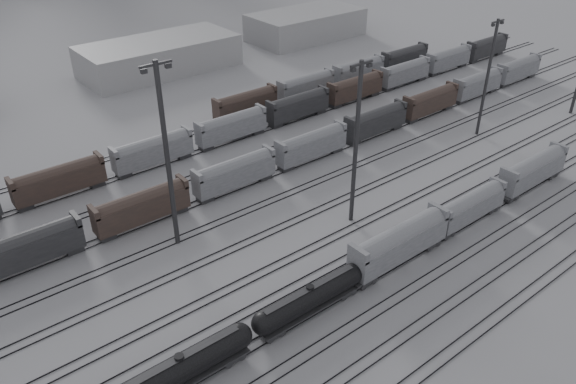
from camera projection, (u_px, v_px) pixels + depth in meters
ground at (415, 259)px, 79.27m from camera, size 900.00×900.00×0.00m
tracks at (332, 206)px, 90.93m from camera, size 220.00×71.50×0.16m
tank_car_a at (181, 369)px, 58.97m from camera, size 17.84×2.97×4.41m
tank_car_b at (310, 298)px, 68.58m from camera, size 17.01×2.84×4.20m
hopper_car_a at (399, 241)px, 76.52m from camera, size 16.77×3.33×6.00m
hopper_car_b at (470, 205)px, 85.46m from camera, size 14.17×2.82×5.07m
hopper_car_c at (533, 169)px, 94.52m from camera, size 15.86×3.15×5.67m
light_mast_b at (167, 154)px, 75.06m from camera, size 4.41×0.70×27.53m
light_mast_c at (356, 141)px, 80.76m from camera, size 4.09×0.65×25.57m
light_mast_d at (488, 76)px, 108.34m from camera, size 3.71×0.59×23.19m
bg_string_near at (311, 146)px, 103.50m from camera, size 151.00×3.00×5.60m
bg_string_mid at (298, 107)px, 119.55m from camera, size 151.00×3.00×5.60m
bg_string_far at (333, 79)px, 134.27m from camera, size 66.00×3.00×5.60m
warehouse_mid at (160, 56)px, 146.09m from camera, size 40.00×18.00×8.00m
warehouse_right at (306, 25)px, 172.84m from camera, size 35.00×18.00×8.00m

